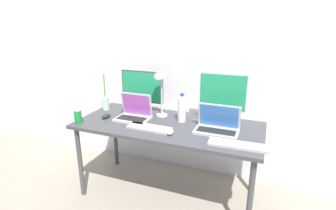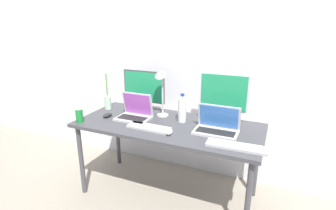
# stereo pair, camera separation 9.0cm
# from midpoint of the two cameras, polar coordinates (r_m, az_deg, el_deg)

# --- Properties ---
(ground_plane) EXTENTS (16.00, 16.00, 0.00)m
(ground_plane) POSITION_cam_midpoint_polar(r_m,az_deg,el_deg) (2.74, -1.00, -18.66)
(ground_plane) COLOR gray
(wall_back) EXTENTS (7.00, 0.08, 2.60)m
(wall_back) POSITION_cam_midpoint_polar(r_m,az_deg,el_deg) (2.77, 3.54, 11.02)
(wall_back) COLOR silver
(wall_back) RESTS_ON ground
(work_desk) EXTENTS (1.67, 0.74, 0.74)m
(work_desk) POSITION_cam_midpoint_polar(r_m,az_deg,el_deg) (2.40, -1.08, -5.54)
(work_desk) COLOR #424247
(work_desk) RESTS_ON ground
(monitor_left) EXTENTS (0.46, 0.20, 0.41)m
(monitor_left) POSITION_cam_midpoint_polar(r_m,az_deg,el_deg) (2.71, -6.58, 3.36)
(monitor_left) COLOR #38383D
(monitor_left) RESTS_ON work_desk
(monitor_center) EXTENTS (0.44, 0.22, 0.45)m
(monitor_center) POSITION_cam_midpoint_polar(r_m,az_deg,el_deg) (2.44, 10.76, 1.97)
(monitor_center) COLOR silver
(monitor_center) RESTS_ON work_desk
(laptop_silver) EXTENTS (0.31, 0.23, 0.24)m
(laptop_silver) POSITION_cam_midpoint_polar(r_m,az_deg,el_deg) (2.50, -8.42, -1.78)
(laptop_silver) COLOR #B7B7BC
(laptop_silver) RESTS_ON work_desk
(laptop_secondary) EXTENTS (0.36, 0.21, 0.23)m
(laptop_secondary) POSITION_cam_midpoint_polar(r_m,az_deg,el_deg) (2.23, 9.56, -4.41)
(laptop_secondary) COLOR #B7B7BC
(laptop_secondary) RESTS_ON work_desk
(keyboard_main) EXTENTS (0.39, 0.14, 0.02)m
(keyboard_main) POSITION_cam_midpoint_polar(r_m,az_deg,el_deg) (2.27, -5.21, -4.99)
(keyboard_main) COLOR #B2B2B7
(keyboard_main) RESTS_ON work_desk
(keyboard_aux) EXTENTS (0.44, 0.14, 0.02)m
(keyboard_aux) POSITION_cam_midpoint_polar(r_m,az_deg,el_deg) (2.02, 13.76, -8.48)
(keyboard_aux) COLOR #B2B2B7
(keyboard_aux) RESTS_ON work_desk
(mouse_by_keyboard) EXTENTS (0.08, 0.11, 0.04)m
(mouse_by_keyboard) POSITION_cam_midpoint_polar(r_m,az_deg,el_deg) (2.17, -0.77, -5.84)
(mouse_by_keyboard) COLOR silver
(mouse_by_keyboard) RESTS_ON work_desk
(mouse_by_laptop) EXTENTS (0.07, 0.11, 0.03)m
(mouse_by_laptop) POSITION_cam_midpoint_polar(r_m,az_deg,el_deg) (2.59, -14.29, -2.37)
(mouse_by_laptop) COLOR black
(mouse_by_laptop) RESTS_ON work_desk
(water_bottle) EXTENTS (0.07, 0.07, 0.27)m
(water_bottle) POSITION_cam_midpoint_polar(r_m,az_deg,el_deg) (2.39, 1.96, -0.82)
(water_bottle) COLOR silver
(water_bottle) RESTS_ON work_desk
(soda_can_near_keyboard) EXTENTS (0.07, 0.07, 0.13)m
(soda_can_near_keyboard) POSITION_cam_midpoint_polar(r_m,az_deg,el_deg) (2.52, -19.98, -2.41)
(soda_can_near_keyboard) COLOR #197F33
(soda_can_near_keyboard) RESTS_ON work_desk
(bamboo_vase) EXTENTS (0.07, 0.07, 0.37)m
(bamboo_vase) POSITION_cam_midpoint_polar(r_m,az_deg,el_deg) (2.81, -14.32, 0.57)
(bamboo_vase) COLOR #B2D1B7
(bamboo_vase) RESTS_ON work_desk
(desk_lamp) EXTENTS (0.11, 0.18, 0.49)m
(desk_lamp) POSITION_cam_midpoint_polar(r_m,az_deg,el_deg) (2.44, -2.86, 4.72)
(desk_lamp) COLOR #B7B7BC
(desk_lamp) RESTS_ON work_desk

